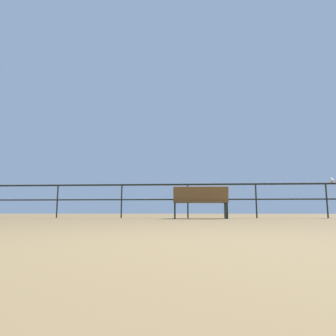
# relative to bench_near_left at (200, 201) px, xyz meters

# --- Properties ---
(ground_plane) EXTENTS (60.00, 60.00, 0.00)m
(ground_plane) POSITION_rel_bench_near_left_xyz_m (-0.36, -6.85, -0.51)
(ground_plane) COLOR olive
(pier_railing) EXTENTS (25.38, 0.05, 1.07)m
(pier_railing) POSITION_rel_bench_near_left_xyz_m (-0.36, 0.85, 0.29)
(pier_railing) COLOR black
(pier_railing) RESTS_ON ground_plane
(bench_near_left) EXTENTS (1.56, 0.74, 0.90)m
(bench_near_left) POSITION_rel_bench_near_left_xyz_m (0.00, 0.00, 0.00)
(bench_near_left) COLOR brown
(bench_near_left) RESTS_ON ground_plane
(seagull_on_rail) EXTENTS (0.19, 0.36, 0.17)m
(seagull_on_rail) POSITION_rel_bench_near_left_xyz_m (4.07, 0.86, 0.64)
(seagull_on_rail) COLOR silver
(seagull_on_rail) RESTS_ON pier_railing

